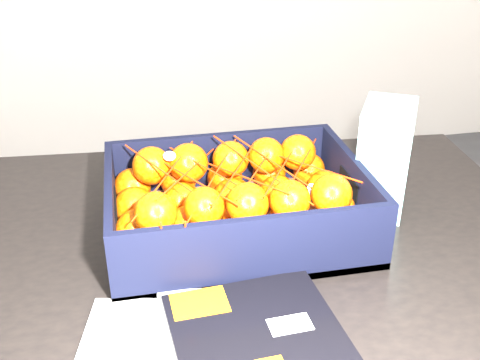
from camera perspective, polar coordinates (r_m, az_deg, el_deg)
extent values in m
cube|color=black|center=(0.92, -4.90, -8.34)|extent=(1.26, 0.89, 0.04)
cylinder|color=black|center=(1.55, 14.82, -9.37)|extent=(0.06, 0.06, 0.71)
cube|color=black|center=(0.72, 2.73, -16.97)|extent=(0.23, 0.30, 0.01)
cube|color=orange|center=(0.78, -4.08, -12.11)|extent=(0.08, 0.06, 0.00)
cube|color=white|center=(0.75, 5.02, -14.17)|extent=(0.06, 0.03, 0.00)
cube|color=#906142|center=(0.95, -0.36, -4.70)|extent=(0.41, 0.31, 0.01)
cube|color=black|center=(1.06, -1.93, 1.84)|extent=(0.41, 0.01, 0.11)
cube|color=black|center=(0.81, 1.69, -7.22)|extent=(0.41, 0.01, 0.11)
cube|color=black|center=(0.92, -12.67, -3.28)|extent=(0.01, 0.28, 0.11)
cube|color=black|center=(0.98, 11.08, -0.88)|extent=(0.01, 0.28, 0.11)
sphere|color=#DA4B04|center=(0.83, -10.14, -7.57)|extent=(0.06, 0.06, 0.06)
sphere|color=#DA4B04|center=(0.89, -10.29, -5.01)|extent=(0.07, 0.07, 0.07)
sphere|color=#DA4B04|center=(0.95, -10.49, -2.67)|extent=(0.07, 0.07, 0.07)
sphere|color=#DA4B04|center=(1.01, -10.69, -0.64)|extent=(0.06, 0.06, 0.06)
sphere|color=#DA4B04|center=(0.83, -4.36, -7.15)|extent=(0.06, 0.06, 0.06)
sphere|color=#DA4B04|center=(0.89, -5.15, -4.49)|extent=(0.06, 0.06, 0.06)
sphere|color=#DA4B04|center=(0.96, -5.76, -2.12)|extent=(0.06, 0.06, 0.06)
sphere|color=#DA4B04|center=(1.02, -6.19, -0.05)|extent=(0.06, 0.06, 0.06)
sphere|color=#DA4B04|center=(0.84, 1.13, -6.48)|extent=(0.07, 0.07, 0.07)
sphere|color=#DA4B04|center=(0.90, 0.16, -3.98)|extent=(0.06, 0.06, 0.06)
sphere|color=#DA4B04|center=(0.96, -0.70, -1.73)|extent=(0.07, 0.07, 0.07)
sphere|color=#DA4B04|center=(1.02, -1.51, 0.22)|extent=(0.06, 0.06, 0.06)
sphere|color=#DA4B04|center=(0.86, 6.25, -5.81)|extent=(0.06, 0.06, 0.06)
sphere|color=#DA4B04|center=(0.92, 4.96, -3.38)|extent=(0.06, 0.06, 0.06)
sphere|color=#DA4B04|center=(0.98, 3.78, -1.22)|extent=(0.06, 0.06, 0.06)
sphere|color=#DA4B04|center=(1.04, 2.93, 0.76)|extent=(0.06, 0.06, 0.06)
sphere|color=#DA4B04|center=(0.89, 11.39, -5.21)|extent=(0.06, 0.06, 0.06)
sphere|color=#DA4B04|center=(0.94, 9.61, -2.77)|extent=(0.06, 0.06, 0.06)
sphere|color=#DA4B04|center=(1.00, 8.44, -0.78)|extent=(0.06, 0.06, 0.06)
sphere|color=#DA4B04|center=(1.06, 6.88, 1.10)|extent=(0.06, 0.06, 0.06)
sphere|color=#DA4B04|center=(0.83, -8.43, -3.29)|extent=(0.06, 0.06, 0.06)
sphere|color=#DA4B04|center=(0.97, -8.82, 1.43)|extent=(0.06, 0.06, 0.06)
sphere|color=#DA4B04|center=(0.84, -3.59, -2.71)|extent=(0.06, 0.06, 0.06)
sphere|color=#DA4B04|center=(0.97, -5.18, 1.71)|extent=(0.07, 0.07, 0.07)
sphere|color=#DA4B04|center=(0.84, 0.73, -2.39)|extent=(0.06, 0.06, 0.06)
sphere|color=#DA4B04|center=(0.98, -0.93, 2.10)|extent=(0.06, 0.06, 0.06)
sphere|color=#DA4B04|center=(0.86, 5.00, -2.04)|extent=(0.06, 0.06, 0.06)
sphere|color=#DA4B04|center=(0.99, 2.64, 2.47)|extent=(0.06, 0.06, 0.06)
sphere|color=#DA4B04|center=(0.88, 9.13, -1.42)|extent=(0.06, 0.06, 0.06)
sphere|color=#DA4B04|center=(1.01, 5.79, 2.76)|extent=(0.06, 0.06, 0.06)
cylinder|color=red|center=(0.89, -7.55, 0.74)|extent=(0.12, 0.21, 0.01)
cylinder|color=red|center=(0.89, -5.05, 0.24)|extent=(0.12, 0.21, 0.01)
cylinder|color=red|center=(0.90, -2.77, 0.87)|extent=(0.12, 0.21, 0.01)
cylinder|color=red|center=(0.90, -0.34, 0.59)|extent=(0.11, 0.21, 0.03)
cylinder|color=red|center=(0.90, 1.99, 1.23)|extent=(0.11, 0.21, 0.03)
cylinder|color=red|center=(0.92, 4.11, 1.27)|extent=(0.11, 0.21, 0.03)
cylinder|color=red|center=(0.93, 6.39, 1.62)|extent=(0.11, 0.21, 0.03)
cylinder|color=red|center=(0.89, -7.48, 0.25)|extent=(0.11, 0.21, 0.02)
cylinder|color=red|center=(0.90, -5.17, 0.85)|extent=(0.11, 0.21, 0.03)
cylinder|color=red|center=(0.89, -2.66, 0.25)|extent=(0.11, 0.21, 0.03)
cylinder|color=red|center=(0.89, -0.29, 1.03)|extent=(0.12, 0.21, 0.01)
cylinder|color=red|center=(0.91, 1.92, 1.24)|extent=(0.11, 0.21, 0.02)
cylinder|color=red|center=(0.91, 4.28, 1.31)|extent=(0.11, 0.21, 0.02)
cylinder|color=red|center=(0.93, 6.37, 1.86)|extent=(0.11, 0.21, 0.03)
cylinder|color=red|center=(0.79, -7.81, -6.22)|extent=(0.00, 0.03, 0.09)
cylinder|color=red|center=(0.79, -5.62, -6.01)|extent=(0.01, 0.04, 0.08)
cube|color=silver|center=(1.01, 14.20, 2.20)|extent=(0.13, 0.15, 0.19)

